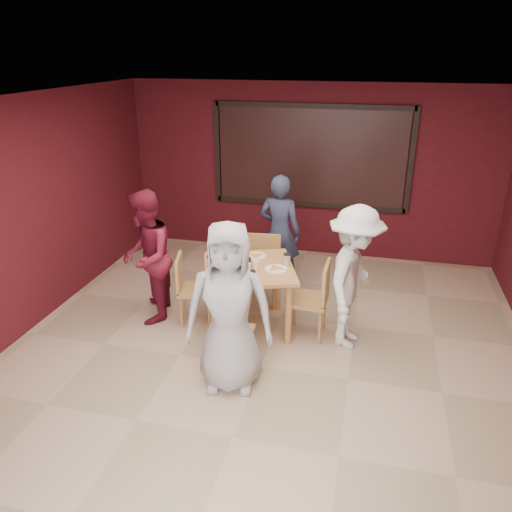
% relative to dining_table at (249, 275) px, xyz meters
% --- Properties ---
extents(floor, '(7.00, 7.00, 0.00)m').
position_rel_dining_table_xyz_m(floor, '(0.34, -0.80, -0.73)').
color(floor, tan).
rests_on(floor, ground).
extents(window_blinds, '(3.00, 0.02, 1.50)m').
position_rel_dining_table_xyz_m(window_blinds, '(0.34, 2.65, 0.92)').
color(window_blinds, black).
extents(dining_table, '(1.35, 1.35, 0.99)m').
position_rel_dining_table_xyz_m(dining_table, '(0.00, 0.00, 0.00)').
color(dining_table, tan).
rests_on(dining_table, floor).
extents(chair_front, '(0.39, 0.39, 0.81)m').
position_rel_dining_table_xyz_m(chair_front, '(0.04, -0.87, -0.27)').
color(chair_front, '#AD8543').
rests_on(chair_front, floor).
extents(chair_back, '(0.50, 0.50, 0.94)m').
position_rel_dining_table_xyz_m(chair_back, '(0.01, 0.75, -0.20)').
color(chair_back, '#AD8543').
rests_on(chair_back, floor).
extents(chair_left, '(0.53, 0.53, 0.90)m').
position_rel_dining_table_xyz_m(chair_left, '(-0.77, -0.02, -0.22)').
color(chair_left, '#AD8543').
rests_on(chair_left, floor).
extents(chair_right, '(0.48, 0.48, 0.96)m').
position_rel_dining_table_xyz_m(chair_right, '(0.81, -0.00, -0.18)').
color(chair_right, '#AD8543').
rests_on(chair_right, floor).
extents(diner_front, '(0.97, 0.72, 1.80)m').
position_rel_dining_table_xyz_m(diner_front, '(0.10, -1.16, 0.17)').
color(diner_front, '#A9A9A9').
rests_on(diner_front, floor).
extents(diner_back, '(0.66, 0.49, 1.68)m').
position_rel_dining_table_xyz_m(diner_back, '(0.13, 1.26, 0.11)').
color(diner_back, '#2B344E').
rests_on(diner_back, floor).
extents(diner_left, '(0.84, 0.97, 1.70)m').
position_rel_dining_table_xyz_m(diner_left, '(-1.31, -0.06, 0.12)').
color(diner_left, maroon).
rests_on(diner_left, floor).
extents(diner_right, '(0.82, 1.20, 1.71)m').
position_rel_dining_table_xyz_m(diner_right, '(1.25, -0.06, 0.12)').
color(diner_right, silver).
rests_on(diner_right, floor).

